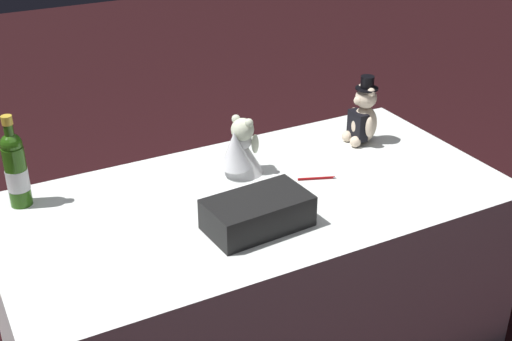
# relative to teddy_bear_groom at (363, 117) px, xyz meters

# --- Properties ---
(reception_table) EXTENTS (1.82, 0.92, 0.70)m
(reception_table) POSITION_rel_teddy_bear_groom_xyz_m (0.60, 0.19, -0.46)
(reception_table) COLOR white
(reception_table) RESTS_ON ground_plane
(teddy_bear_groom) EXTENTS (0.14, 0.15, 0.29)m
(teddy_bear_groom) POSITION_rel_teddy_bear_groom_xyz_m (0.00, 0.00, 0.00)
(teddy_bear_groom) COLOR beige
(teddy_bear_groom) RESTS_ON reception_table
(teddy_bear_bride) EXTENTS (0.21, 0.18, 0.23)m
(teddy_bear_bride) POSITION_rel_teddy_bear_groom_xyz_m (0.57, 0.02, -0.01)
(teddy_bear_bride) COLOR white
(teddy_bear_bride) RESTS_ON reception_table
(champagne_bottle) EXTENTS (0.08, 0.08, 0.34)m
(champagne_bottle) POSITION_rel_teddy_bear_groom_xyz_m (1.36, -0.13, 0.03)
(champagne_bottle) COLOR #275611
(champagne_bottle) RESTS_ON reception_table
(signing_pen) EXTENTS (0.14, 0.06, 0.01)m
(signing_pen) POSITION_rel_teddy_bear_groom_xyz_m (0.34, 0.20, -0.11)
(signing_pen) COLOR maroon
(signing_pen) RESTS_ON reception_table
(gift_case_black) EXTENTS (0.35, 0.22, 0.11)m
(gift_case_black) POSITION_rel_teddy_bear_groom_xyz_m (0.70, 0.39, -0.06)
(gift_case_black) COLOR black
(gift_case_black) RESTS_ON reception_table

